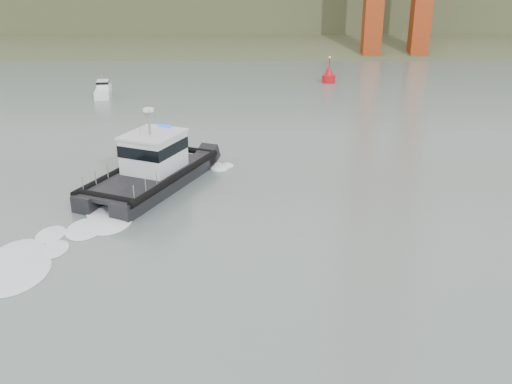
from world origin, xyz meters
TOP-DOWN VIEW (x-y plane):
  - ground at (0.00, 0.00)m, footprint 400.00×400.00m
  - patrol_boat at (-8.76, 14.77)m, footprint 8.85×12.97m
  - motorboat at (-19.99, 44.83)m, footprint 2.56×5.40m
  - nav_buoy at (8.43, 53.18)m, footprint 1.80×1.80m

SIDE VIEW (x-z plane):
  - ground at x=0.00m, z-range 0.00..0.00m
  - motorboat at x=-19.99m, z-range -0.72..2.14m
  - nav_buoy at x=8.43m, z-range -0.89..2.87m
  - patrol_boat at x=-8.76m, z-range -1.48..4.45m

